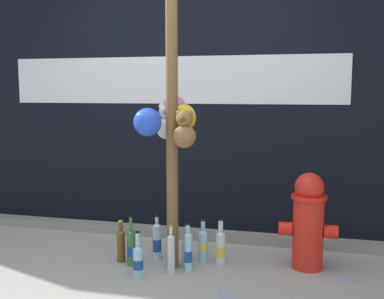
% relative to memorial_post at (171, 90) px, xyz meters
% --- Properties ---
extents(ground_plane, '(14.00, 14.00, 0.00)m').
position_rel_memorial_post_xyz_m(ground_plane, '(-0.16, -0.50, -1.40)').
color(ground_plane, '#9E9B93').
extents(building_wall, '(10.00, 0.21, 3.64)m').
position_rel_memorial_post_xyz_m(building_wall, '(-0.16, 1.17, 0.41)').
color(building_wall, black).
rests_on(building_wall, ground_plane).
extents(curb_strip, '(8.00, 0.12, 0.08)m').
position_rel_memorial_post_xyz_m(curb_strip, '(-0.16, 0.71, -1.36)').
color(curb_strip, gray).
rests_on(curb_strip, ground_plane).
extents(memorial_post, '(0.49, 0.47, 2.64)m').
position_rel_memorial_post_xyz_m(memorial_post, '(0.00, 0.00, 0.00)').
color(memorial_post, brown).
rests_on(memorial_post, ground_plane).
extents(fire_hydrant, '(0.45, 0.27, 0.76)m').
position_rel_memorial_post_xyz_m(fire_hydrant, '(1.05, 0.22, -1.02)').
color(fire_hydrant, red).
rests_on(fire_hydrant, ground_plane).
extents(bottle_0, '(0.07, 0.07, 0.37)m').
position_rel_memorial_post_xyz_m(bottle_0, '(-0.17, 0.12, -1.25)').
color(bottle_0, '#B2DBEA').
rests_on(bottle_0, ground_plane).
extents(bottle_1, '(0.06, 0.06, 0.38)m').
position_rel_memorial_post_xyz_m(bottle_1, '(0.15, -0.08, -1.25)').
color(bottle_1, '#93CCE0').
rests_on(bottle_1, ground_plane).
extents(bottle_2, '(0.07, 0.07, 0.35)m').
position_rel_memorial_post_xyz_m(bottle_2, '(0.11, 0.03, -1.27)').
color(bottle_2, '#B2DBEA').
rests_on(bottle_2, ground_plane).
extents(bottle_3, '(0.08, 0.08, 0.36)m').
position_rel_memorial_post_xyz_m(bottle_3, '(-0.18, -0.29, -1.28)').
color(bottle_3, '#93CCE0').
rests_on(bottle_3, ground_plane).
extents(bottle_4, '(0.07, 0.07, 0.35)m').
position_rel_memorial_post_xyz_m(bottle_4, '(-0.43, -0.01, -1.26)').
color(bottle_4, brown).
rests_on(bottle_4, ground_plane).
extents(bottle_5, '(0.06, 0.06, 0.37)m').
position_rel_memorial_post_xyz_m(bottle_5, '(0.03, -0.14, -1.24)').
color(bottle_5, silver).
rests_on(bottle_5, ground_plane).
extents(bottle_6, '(0.07, 0.07, 0.41)m').
position_rel_memorial_post_xyz_m(bottle_6, '(-0.32, -0.07, -1.25)').
color(bottle_6, '#337038').
rests_on(bottle_6, ground_plane).
extents(bottle_7, '(0.08, 0.08, 0.36)m').
position_rel_memorial_post_xyz_m(bottle_7, '(0.22, 0.15, -1.26)').
color(bottle_7, '#93CCE0').
rests_on(bottle_7, ground_plane).
extents(bottle_8, '(0.08, 0.08, 0.37)m').
position_rel_memorial_post_xyz_m(bottle_8, '(0.37, 0.14, -1.26)').
color(bottle_8, silver).
rests_on(bottle_8, ground_plane).
extents(litter_0, '(0.13, 0.11, 0.01)m').
position_rel_memorial_post_xyz_m(litter_0, '(1.35, 0.05, -1.40)').
color(litter_0, '#8C99B2').
rests_on(litter_0, ground_plane).
extents(litter_1, '(0.13, 0.15, 0.01)m').
position_rel_memorial_post_xyz_m(litter_1, '(0.52, -0.43, -1.40)').
color(litter_1, '#8C99B2').
rests_on(litter_1, ground_plane).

